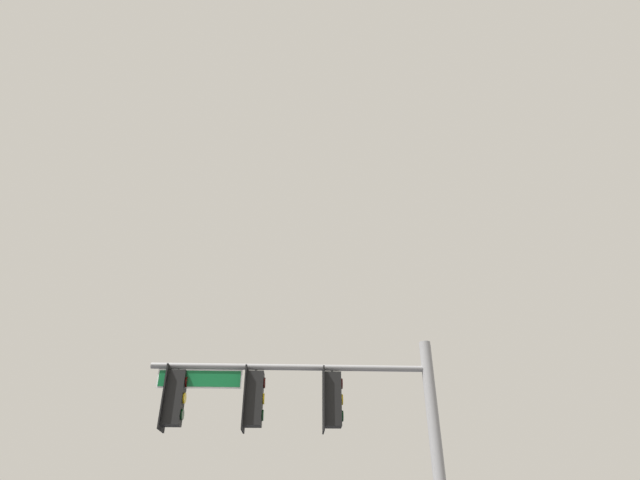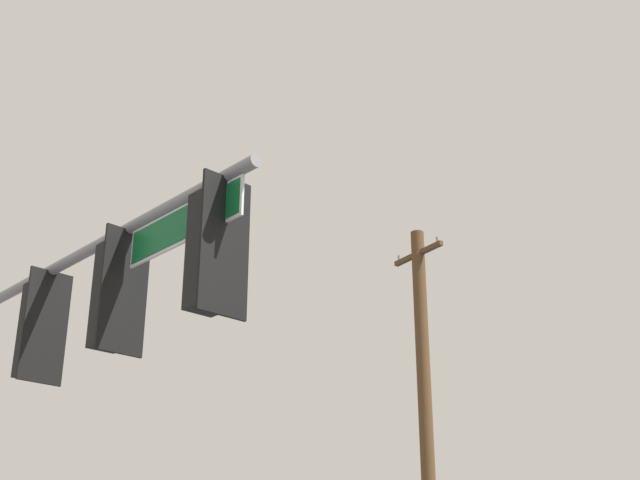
{
  "view_description": "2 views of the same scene",
  "coord_description": "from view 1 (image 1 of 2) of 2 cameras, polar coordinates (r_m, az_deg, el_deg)",
  "views": [
    {
      "loc": [
        -5.36,
        5.53,
        1.82
      ],
      "look_at": [
        -4.0,
        -4.69,
        7.91
      ],
      "focal_mm": 28.0,
      "sensor_mm": 36.0,
      "label": 1
    },
    {
      "loc": [
        5.65,
        -7.7,
        1.27
      ],
      "look_at": [
        -1.74,
        -2.87,
        4.99
      ],
      "focal_mm": 50.0,
      "sensor_mm": 36.0,
      "label": 2
    }
  ],
  "objects": [
    {
      "name": "signal_pole_near",
      "position": [
        10.85,
        0.07,
        -20.13
      ],
      "size": [
        5.99,
        1.36,
        5.52
      ],
      "color": "gray",
      "rests_on": "ground_plane"
    }
  ]
}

